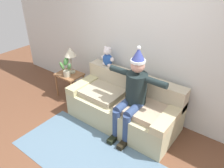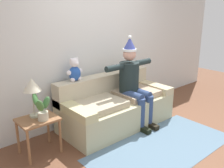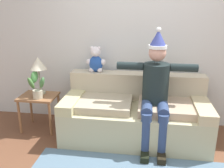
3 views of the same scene
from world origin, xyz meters
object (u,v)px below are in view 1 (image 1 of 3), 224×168
person_seated (133,93)px  teddy_bear (107,57)px  potted_plant (66,68)px  side_table (70,78)px  table_lamp (70,53)px  couch (125,105)px

person_seated → teddy_bear: (-0.87, 0.45, 0.23)m
person_seated → potted_plant: person_seated is taller
side_table → teddy_bear: bearing=19.3°
person_seated → table_lamp: bearing=171.4°
table_lamp → potted_plant: table_lamp is taller
couch → table_lamp: 1.56m
couch → person_seated: bearing=-32.5°
teddy_bear → potted_plant: (-0.78, -0.37, -0.32)m
teddy_bear → potted_plant: 0.92m
teddy_bear → potted_plant: bearing=-154.3°
side_table → potted_plant: 0.28m
couch → teddy_bear: bearing=154.7°
table_lamp → couch: bearing=-3.6°
potted_plant → teddy_bear: bearing=25.7°
couch → person_seated: (0.26, -0.16, 0.45)m
potted_plant → table_lamp: bearing=100.1°
teddy_bear → potted_plant: teddy_bear is taller
teddy_bear → table_lamp: teddy_bear is taller
couch → person_seated: 0.55m
side_table → potted_plant: bearing=-69.5°
person_seated → potted_plant: (-1.65, 0.08, -0.08)m
person_seated → teddy_bear: bearing=152.5°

